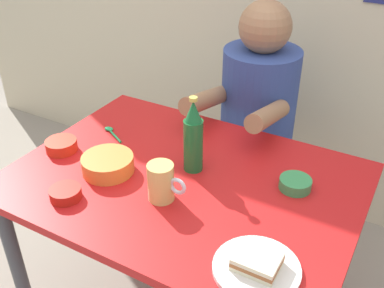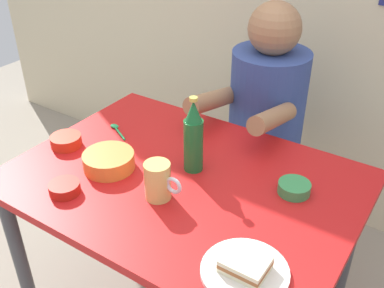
% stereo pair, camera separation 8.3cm
% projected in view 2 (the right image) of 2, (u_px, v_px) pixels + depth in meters
% --- Properties ---
extents(dining_table, '(1.10, 0.80, 0.74)m').
position_uv_depth(dining_table, '(184.00, 200.00, 1.49)').
color(dining_table, red).
rests_on(dining_table, ground).
extents(stool, '(0.34, 0.34, 0.45)m').
position_uv_depth(stool, '(260.00, 179.00, 2.10)').
color(stool, '#4C4C51').
rests_on(stool, ground).
extents(person_seated, '(0.33, 0.56, 0.72)m').
position_uv_depth(person_seated, '(267.00, 100.00, 1.87)').
color(person_seated, '#33478C').
rests_on(person_seated, stool).
extents(plate_orange, '(0.22, 0.22, 0.01)m').
position_uv_depth(plate_orange, '(245.00, 271.00, 1.10)').
color(plate_orange, silver).
rests_on(plate_orange, dining_table).
extents(sandwich, '(0.11, 0.09, 0.04)m').
position_uv_depth(sandwich, '(245.00, 264.00, 1.08)').
color(sandwich, beige).
rests_on(sandwich, plate_orange).
extents(beer_mug, '(0.13, 0.08, 0.12)m').
position_uv_depth(beer_mug, '(158.00, 181.00, 1.33)').
color(beer_mug, '#D1BC66').
rests_on(beer_mug, dining_table).
extents(beer_bottle, '(0.06, 0.06, 0.26)m').
position_uv_depth(beer_bottle, '(193.00, 138.00, 1.42)').
color(beer_bottle, '#19602D').
rests_on(beer_bottle, dining_table).
extents(sauce_bowl_chili, '(0.11, 0.11, 0.04)m').
position_uv_depth(sauce_bowl_chili, '(66.00, 140.00, 1.60)').
color(sauce_bowl_chili, red).
rests_on(sauce_bowl_chili, dining_table).
extents(dip_bowl_green, '(0.10, 0.10, 0.03)m').
position_uv_depth(dip_bowl_green, '(294.00, 187.00, 1.37)').
color(dip_bowl_green, '#388C4C').
rests_on(dip_bowl_green, dining_table).
extents(soup_bowl_orange, '(0.17, 0.17, 0.05)m').
position_uv_depth(soup_bowl_orange, '(109.00, 160.00, 1.47)').
color(soup_bowl_orange, orange).
rests_on(soup_bowl_orange, dining_table).
extents(sambal_bowl_red, '(0.10, 0.10, 0.03)m').
position_uv_depth(sambal_bowl_red, '(64.00, 188.00, 1.37)').
color(sambal_bowl_red, '#B21E14').
rests_on(sambal_bowl_red, dining_table).
extents(spoon, '(0.12, 0.07, 0.01)m').
position_uv_depth(spoon, '(116.00, 129.00, 1.70)').
color(spoon, '#26A559').
rests_on(spoon, dining_table).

